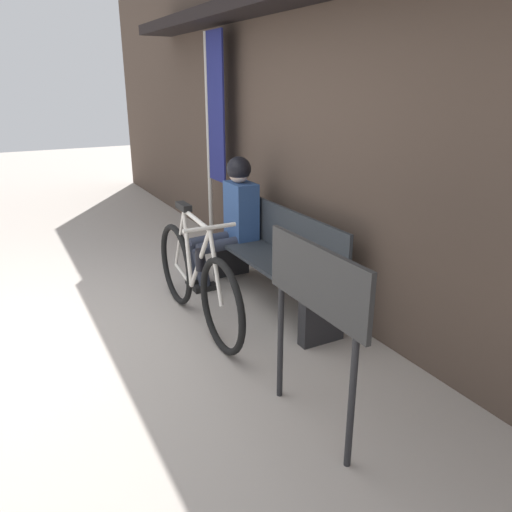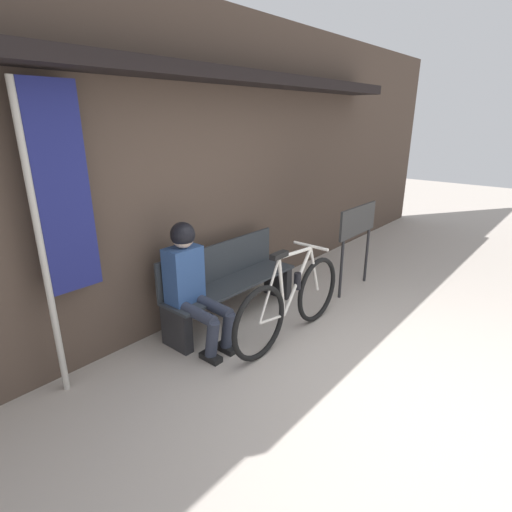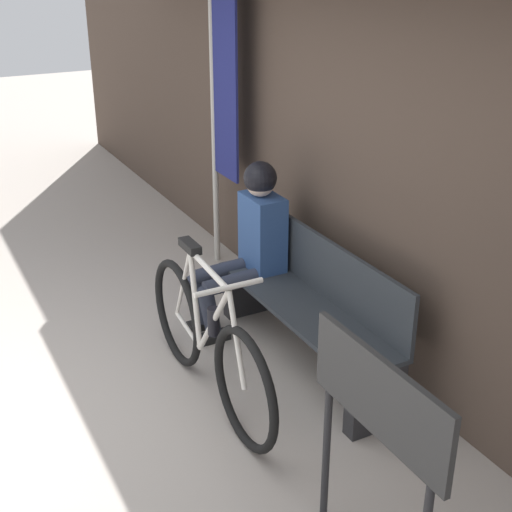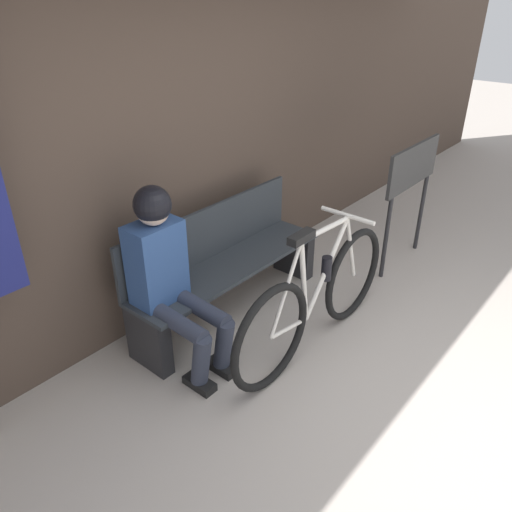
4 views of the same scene
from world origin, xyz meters
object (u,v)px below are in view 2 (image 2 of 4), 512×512
Objects in this scene: park_bench_near at (230,284)px; signboard at (357,228)px; banner_pole at (57,211)px; bicycle at (291,302)px; person_seated at (191,278)px.

signboard is (1.58, -0.68, 0.43)m from park_bench_near.
banner_pole is at bearing 165.45° from signboard.
person_seated is (-0.71, 0.65, 0.30)m from bicycle.
person_seated is 0.51× the size of banner_pole.
person_seated is 2.29m from signboard.
park_bench_near is 1.38× the size of person_seated.
bicycle is at bearing -42.46° from person_seated.
signboard is (2.22, -0.56, 0.13)m from person_seated.
banner_pole is 2.17× the size of signboard.
banner_pole reaches higher than signboard.
bicycle is 1.54× the size of signboard.
park_bench_near is at bearing 10.68° from person_seated.
park_bench_near is at bearing 156.68° from signboard.
bicycle is 0.71× the size of banner_pole.
person_seated reaches higher than bicycle.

